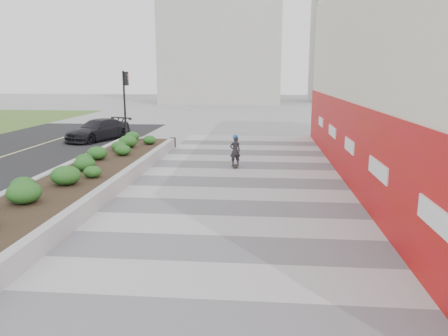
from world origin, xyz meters
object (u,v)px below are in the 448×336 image
(planter, at_px, (85,176))
(car_dark, at_px, (98,130))
(traffic_signal_near, at_px, (125,96))
(skateboarder, at_px, (235,151))

(planter, relative_size, car_dark, 4.01)
(traffic_signal_near, bearing_deg, planter, -80.65)
(traffic_signal_near, height_order, car_dark, traffic_signal_near)
(car_dark, bearing_deg, traffic_signal_near, 7.33)
(planter, height_order, car_dark, car_dark)
(planter, xyz_separation_m, car_dark, (-3.75, 11.12, 0.23))
(skateboarder, relative_size, car_dark, 0.32)
(car_dark, bearing_deg, skateboarder, -14.58)
(planter, distance_m, car_dark, 11.74)
(traffic_signal_near, height_order, skateboarder, traffic_signal_near)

